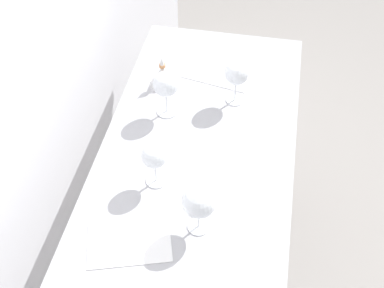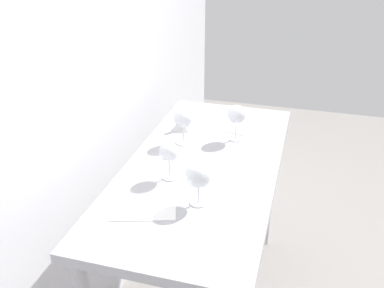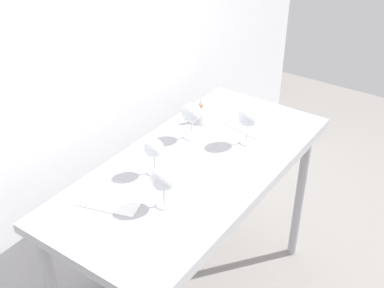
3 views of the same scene
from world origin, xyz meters
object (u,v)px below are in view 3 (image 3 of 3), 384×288
Objects in this scene: tasting_sheet_upper at (112,199)px; wine_glass_far_left at (154,149)px; wine_glass_near_right at (248,118)px; decanter_funnel at (201,114)px; wine_glass_near_left at (163,179)px; tasting_sheet_lower at (248,123)px; wine_glass_far_right at (192,113)px.

wine_glass_far_left is at bearing -22.61° from tasting_sheet_upper.
wine_glass_far_left is 0.91× the size of wine_glass_near_right.
tasting_sheet_upper is at bearing -174.97° from decanter_funnel.
wine_glass_near_left is 0.66× the size of tasting_sheet_lower.
tasting_sheet_lower is 2.08× the size of decanter_funnel.
wine_glass_far_left is (0.15, 0.16, -0.01)m from wine_glass_near_left.
wine_glass_near_left is at bearing -156.86° from wine_glass_far_right.
tasting_sheet_lower is at bearing -26.63° from tasting_sheet_upper.
decanter_funnel is at bearing 21.95° from wine_glass_near_left.
wine_glass_near_right is 1.42× the size of decanter_funnel.
wine_glass_far_left reaches higher than decanter_funnel.
wine_glass_far_right is 0.73× the size of tasting_sheet_upper.
wine_glass_far_left is 1.28× the size of decanter_funnel.
decanter_funnel is at bearing 81.16° from wine_glass_near_right.
wine_glass_far_left is 0.68× the size of tasting_sheet_upper.
wine_glass_near_right is at bearing -142.52° from tasting_sheet_lower.
wine_glass_far_right is 0.18m from decanter_funnel.
wine_glass_near_right is at bearing -98.84° from decanter_funnel.
wine_glass_near_left is at bearing -158.05° from decanter_funnel.
decanter_funnel is at bearing 131.57° from tasting_sheet_lower.
decanter_funnel is (-0.12, 0.20, 0.04)m from tasting_sheet_lower.
wine_glass_far_left is 0.48m from decanter_funnel.
wine_glass_near_right is 0.26m from wine_glass_far_right.
wine_glass_far_right is at bearing -15.67° from tasting_sheet_upper.
wine_glass_near_right reaches higher than tasting_sheet_upper.
wine_glass_far_left is 0.47m from wine_glass_near_right.
wine_glass_far_right is 1.40× the size of decanter_funnel.
wine_glass_far_right is (-0.10, 0.23, -0.00)m from wine_glass_near_right.
wine_glass_near_left is 0.67m from decanter_funnel.
wine_glass_far_left is 0.61m from tasting_sheet_lower.
wine_glass_near_right is 0.75× the size of tasting_sheet_upper.
wine_glass_near_left is 1.38× the size of decanter_funnel.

